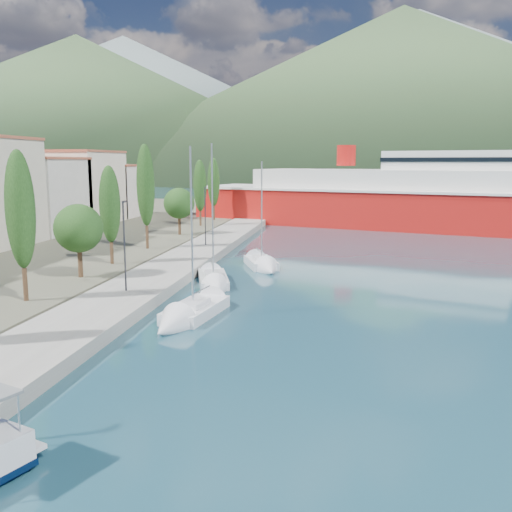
# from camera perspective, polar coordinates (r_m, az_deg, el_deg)

# --- Properties ---
(ground) EXTENTS (1400.00, 1400.00, 0.00)m
(ground) POSITION_cam_1_polar(r_m,az_deg,el_deg) (141.67, 6.89, 5.53)
(ground) COLOR #1D4453
(quay) EXTENTS (5.00, 88.00, 0.80)m
(quay) POSITION_cam_1_polar(r_m,az_deg,el_deg) (50.29, -7.97, -1.01)
(quay) COLOR gray
(quay) RESTS_ON ground
(hills_far) EXTENTS (1480.00, 900.00, 180.00)m
(hills_far) POSITION_cam_1_polar(r_m,az_deg,el_deg) (657.15, 21.53, 14.71)
(hills_far) COLOR slate
(hills_far) RESTS_ON ground
(hills_near) EXTENTS (1010.00, 520.00, 115.00)m
(hills_near) POSITION_cam_1_polar(r_m,az_deg,el_deg) (406.37, 23.02, 14.30)
(hills_near) COLOR #3A5530
(hills_near) RESTS_ON ground
(town_buildings) EXTENTS (9.20, 69.20, 11.30)m
(town_buildings) POSITION_cam_1_polar(r_m,az_deg,el_deg) (69.40, -23.85, 5.43)
(town_buildings) COLOR beige
(town_buildings) RESTS_ON land_strip
(tree_row) EXTENTS (3.69, 63.00, 10.50)m
(tree_row) POSITION_cam_1_polar(r_m,az_deg,el_deg) (56.88, -11.54, 5.33)
(tree_row) COLOR #47301E
(tree_row) RESTS_ON land_strip
(lamp_posts) EXTENTS (0.15, 43.36, 6.06)m
(lamp_posts) POSITION_cam_1_polar(r_m,az_deg,el_deg) (39.39, -12.82, 1.39)
(lamp_posts) COLOR #2D2D33
(lamp_posts) RESTS_ON quay
(sailboat_near) EXTENTS (3.56, 8.09, 11.24)m
(sailboat_near) POSITION_cam_1_polar(r_m,az_deg,el_deg) (33.95, -7.38, -6.24)
(sailboat_near) COLOR silver
(sailboat_near) RESTS_ON ground
(sailboat_mid) EXTENTS (4.38, 8.34, 11.61)m
(sailboat_mid) POSITION_cam_1_polar(r_m,az_deg,el_deg) (42.90, -4.16, -2.90)
(sailboat_mid) COLOR silver
(sailboat_mid) RESTS_ON ground
(sailboat_far) EXTENTS (4.60, 7.37, 10.34)m
(sailboat_far) POSITION_cam_1_polar(r_m,az_deg,el_deg) (50.15, 0.90, -1.07)
(sailboat_far) COLOR silver
(sailboat_far) RESTS_ON ground
(ferry) EXTENTS (63.96, 31.81, 12.49)m
(ferry) POSITION_cam_1_polar(r_m,az_deg,el_deg) (85.32, 14.63, 5.33)
(ferry) COLOR #B51511
(ferry) RESTS_ON ground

